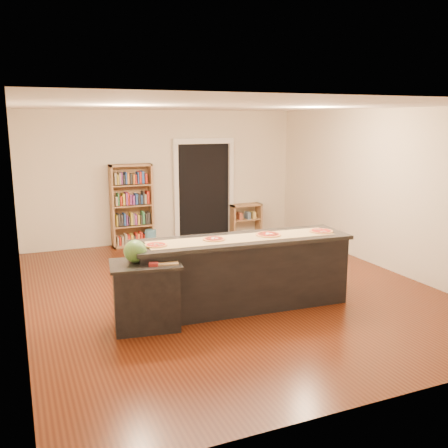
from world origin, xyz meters
name	(u,v)px	position (x,y,z in m)	size (l,w,h in m)	color
room	(229,201)	(0.00, 0.00, 1.40)	(6.00, 7.00, 2.80)	beige
doorway	(204,184)	(0.90, 3.46, 1.20)	(1.40, 0.09, 2.21)	black
kitchen_island	(242,272)	(-0.14, -0.78, 0.51)	(3.05, 0.83, 1.01)	black
side_counter	(146,295)	(-1.57, -0.96, 0.43)	(0.87, 0.64, 0.86)	black
bookshelf	(132,206)	(-0.76, 3.30, 0.86)	(0.86, 0.30, 1.71)	#A1784E
low_shelf	(246,219)	(1.86, 3.30, 0.36)	(0.71, 0.31, 0.71)	#A1784E
waste_bin	(151,238)	(-0.42, 3.15, 0.17)	(0.23, 0.23, 0.34)	#4F92B1
kraft_paper	(243,238)	(-0.15, -0.80, 1.01)	(2.65, 0.48, 0.00)	tan
watermelon	(135,251)	(-1.67, -0.90, 1.00)	(0.29, 0.29, 0.29)	#144214
cutting_board	(168,263)	(-1.32, -1.11, 0.87)	(0.26, 0.17, 0.02)	tan
package_red	(154,264)	(-1.50, -1.14, 0.88)	(0.11, 0.08, 0.04)	maroon
package_teal	(168,256)	(-1.24, -0.85, 0.89)	(0.16, 0.16, 0.06)	#195966
pizza_a	(156,245)	(-1.36, -0.75, 1.02)	(0.31, 0.31, 0.02)	tan
pizza_b	(214,239)	(-0.55, -0.74, 1.02)	(0.31, 0.31, 0.02)	tan
pizza_c	(268,234)	(0.26, -0.79, 1.02)	(0.35, 0.35, 0.02)	tan
pizza_d	(321,231)	(1.07, -0.90, 1.02)	(0.32, 0.32, 0.02)	tan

